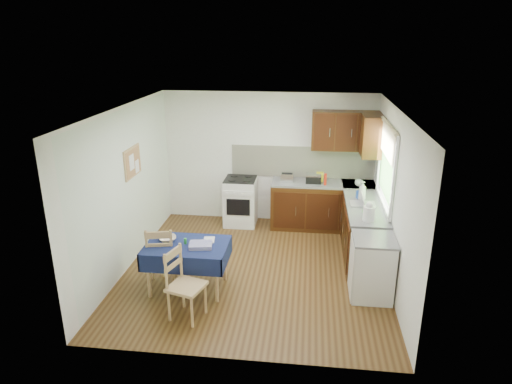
# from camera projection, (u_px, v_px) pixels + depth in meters

# --- Properties ---
(floor) EXTENTS (4.20, 4.20, 0.00)m
(floor) POSITION_uv_depth(u_px,v_px,m) (255.00, 269.00, 7.15)
(floor) COLOR #452A12
(floor) RESTS_ON ground
(ceiling) EXTENTS (4.00, 4.20, 0.02)m
(ceiling) POSITION_uv_depth(u_px,v_px,m) (255.00, 110.00, 6.33)
(ceiling) COLOR white
(ceiling) RESTS_ON wall_back
(wall_back) EXTENTS (4.00, 0.02, 2.50)m
(wall_back) POSITION_uv_depth(u_px,v_px,m) (268.00, 158.00, 8.71)
(wall_back) COLOR white
(wall_back) RESTS_ON ground
(wall_front) EXTENTS (4.00, 0.02, 2.50)m
(wall_front) POSITION_uv_depth(u_px,v_px,m) (231.00, 261.00, 4.77)
(wall_front) COLOR white
(wall_front) RESTS_ON ground
(wall_left) EXTENTS (0.02, 4.20, 2.50)m
(wall_left) POSITION_uv_depth(u_px,v_px,m) (125.00, 189.00, 6.97)
(wall_left) COLOR white
(wall_left) RESTS_ON ground
(wall_right) EXTENTS (0.02, 4.20, 2.50)m
(wall_right) POSITION_uv_depth(u_px,v_px,m) (394.00, 200.00, 6.52)
(wall_right) COLOR white
(wall_right) RESTS_ON ground
(base_cabinets) EXTENTS (1.90, 2.30, 0.86)m
(base_cabinets) POSITION_uv_depth(u_px,v_px,m) (340.00, 218.00, 8.04)
(base_cabinets) COLOR #351E09
(base_cabinets) RESTS_ON ground
(worktop_back) EXTENTS (1.90, 0.60, 0.04)m
(worktop_back) POSITION_uv_depth(u_px,v_px,m) (323.00, 183.00, 8.43)
(worktop_back) COLOR slate
(worktop_back) RESTS_ON base_cabinets
(worktop_right) EXTENTS (0.60, 1.70, 0.04)m
(worktop_right) POSITION_uv_depth(u_px,v_px,m) (365.00, 207.00, 7.28)
(worktop_right) COLOR slate
(worktop_right) RESTS_ON base_cabinets
(worktop_corner) EXTENTS (0.60, 0.60, 0.04)m
(worktop_corner) POSITION_uv_depth(u_px,v_px,m) (359.00, 185.00, 8.36)
(worktop_corner) COLOR slate
(worktop_corner) RESTS_ON base_cabinets
(splashback) EXTENTS (2.70, 0.02, 0.60)m
(splashback) POSITION_uv_depth(u_px,v_px,m) (302.00, 162.00, 8.64)
(splashback) COLOR white
(splashback) RESTS_ON wall_back
(upper_cabinets) EXTENTS (1.20, 0.85, 0.70)m
(upper_cabinets) POSITION_uv_depth(u_px,v_px,m) (353.00, 132.00, 8.06)
(upper_cabinets) COLOR #351E09
(upper_cabinets) RESTS_ON wall_back
(stove) EXTENTS (0.60, 0.61, 0.92)m
(stove) POSITION_uv_depth(u_px,v_px,m) (241.00, 201.00, 8.75)
(stove) COLOR white
(stove) RESTS_ON ground
(window) EXTENTS (0.04, 1.48, 1.26)m
(window) POSITION_uv_depth(u_px,v_px,m) (387.00, 160.00, 7.05)
(window) COLOR #2C5523
(window) RESTS_ON wall_right
(fridge) EXTENTS (0.58, 0.60, 0.89)m
(fridge) POSITION_uv_depth(u_px,v_px,m) (372.00, 268.00, 6.30)
(fridge) COLOR white
(fridge) RESTS_ON ground
(corkboard) EXTENTS (0.04, 0.62, 0.47)m
(corkboard) POSITION_uv_depth(u_px,v_px,m) (133.00, 162.00, 7.13)
(corkboard) COLOR tan
(corkboard) RESTS_ON wall_left
(dining_table) EXTENTS (1.16, 0.79, 0.70)m
(dining_table) POSITION_uv_depth(u_px,v_px,m) (187.00, 251.00, 6.44)
(dining_table) COLOR #101341
(dining_table) RESTS_ON ground
(chair_far) EXTENTS (0.49, 0.49, 0.94)m
(chair_far) POSITION_uv_depth(u_px,v_px,m) (161.00, 255.00, 6.53)
(chair_far) COLOR tan
(chair_far) RESTS_ON ground
(chair_near) EXTENTS (0.52, 0.52, 0.95)m
(chair_near) POSITION_uv_depth(u_px,v_px,m) (183.00, 282.00, 5.82)
(chair_near) COLOR tan
(chair_near) RESTS_ON ground
(toaster) EXTENTS (0.23, 0.14, 0.18)m
(toaster) POSITION_uv_depth(u_px,v_px,m) (287.00, 178.00, 8.43)
(toaster) COLOR silver
(toaster) RESTS_ON worktop_back
(sandwich_press) EXTENTS (0.28, 0.24, 0.16)m
(sandwich_press) POSITION_uv_depth(u_px,v_px,m) (313.00, 178.00, 8.40)
(sandwich_press) COLOR black
(sandwich_press) RESTS_ON worktop_back
(sauce_bottle) EXTENTS (0.05, 0.05, 0.22)m
(sauce_bottle) POSITION_uv_depth(u_px,v_px,m) (325.00, 179.00, 8.24)
(sauce_bottle) COLOR red
(sauce_bottle) RESTS_ON worktop_back
(yellow_packet) EXTENTS (0.15, 0.12, 0.17)m
(yellow_packet) POSITION_uv_depth(u_px,v_px,m) (320.00, 177.00, 8.47)
(yellow_packet) COLOR yellow
(yellow_packet) RESTS_ON worktop_back
(dish_rack) EXTENTS (0.40, 0.30, 0.19)m
(dish_rack) POSITION_uv_depth(u_px,v_px,m) (363.00, 203.00, 7.32)
(dish_rack) COLOR gray
(dish_rack) RESTS_ON worktop_right
(kettle) EXTENTS (0.17, 0.17, 0.29)m
(kettle) POSITION_uv_depth(u_px,v_px,m) (369.00, 212.00, 6.66)
(kettle) COLOR white
(kettle) RESTS_ON worktop_right
(cup) EXTENTS (0.18, 0.18, 0.11)m
(cup) POSITION_uv_depth(u_px,v_px,m) (359.00, 183.00, 8.22)
(cup) COLOR white
(cup) RESTS_ON worktop_back
(soap_bottle_a) EXTENTS (0.17, 0.17, 0.32)m
(soap_bottle_a) POSITION_uv_depth(u_px,v_px,m) (362.00, 191.00, 7.49)
(soap_bottle_a) COLOR white
(soap_bottle_a) RESTS_ON worktop_right
(soap_bottle_b) EXTENTS (0.12, 0.12, 0.20)m
(soap_bottle_b) POSITION_uv_depth(u_px,v_px,m) (360.00, 193.00, 7.57)
(soap_bottle_b) COLOR blue
(soap_bottle_b) RESTS_ON worktop_right
(soap_bottle_c) EXTENTS (0.18, 0.18, 0.19)m
(soap_bottle_c) POSITION_uv_depth(u_px,v_px,m) (367.00, 209.00, 6.87)
(soap_bottle_c) COLOR green
(soap_bottle_c) RESTS_ON worktop_right
(plate_bowl) EXTENTS (0.32, 0.32, 0.06)m
(plate_bowl) POSITION_uv_depth(u_px,v_px,m) (168.00, 239.00, 6.51)
(plate_bowl) COLOR #F6E4C9
(plate_bowl) RESTS_ON dining_table
(book) EXTENTS (0.18, 0.23, 0.02)m
(book) POSITION_uv_depth(u_px,v_px,m) (204.00, 240.00, 6.52)
(book) COLOR white
(book) RESTS_ON dining_table
(spice_jar) EXTENTS (0.04, 0.04, 0.08)m
(spice_jar) POSITION_uv_depth(u_px,v_px,m) (185.00, 241.00, 6.41)
(spice_jar) COLOR #258A2F
(spice_jar) RESTS_ON dining_table
(tea_towel) EXTENTS (0.35, 0.29, 0.06)m
(tea_towel) POSITION_uv_depth(u_px,v_px,m) (201.00, 245.00, 6.32)
(tea_towel) COLOR navy
(tea_towel) RESTS_ON dining_table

